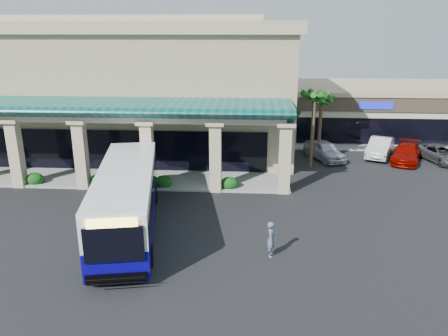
# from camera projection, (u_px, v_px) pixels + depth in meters

# --- Properties ---
(ground) EXTENTS (110.00, 110.00, 0.00)m
(ground) POSITION_uv_depth(u_px,v_px,m) (181.00, 223.00, 24.41)
(ground) COLOR black
(main_building) EXTENTS (30.80, 14.80, 11.35)m
(main_building) POSITION_uv_depth(u_px,v_px,m) (118.00, 85.00, 38.40)
(main_building) COLOR tan
(main_building) RESTS_ON ground
(arcade) EXTENTS (30.00, 6.20, 5.70)m
(arcade) POSITION_uv_depth(u_px,v_px,m) (82.00, 141.00, 30.51)
(arcade) COLOR #0D4E4D
(arcade) RESTS_ON ground
(strip_mall) EXTENTS (22.50, 12.50, 4.90)m
(strip_mall) POSITION_uv_depth(u_px,v_px,m) (388.00, 109.00, 45.37)
(strip_mall) COLOR beige
(strip_mall) RESTS_ON ground
(palm_0) EXTENTS (2.40, 2.40, 6.60)m
(palm_0) POSITION_uv_depth(u_px,v_px,m) (313.00, 126.00, 33.34)
(palm_0) COLOR #164B14
(palm_0) RESTS_ON ground
(palm_1) EXTENTS (2.40, 2.40, 5.80)m
(palm_1) POSITION_uv_depth(u_px,v_px,m) (320.00, 123.00, 36.25)
(palm_1) COLOR #164B14
(palm_1) RESTS_ON ground
(broadleaf_tree) EXTENTS (2.60, 2.60, 4.81)m
(broadleaf_tree) POSITION_uv_depth(u_px,v_px,m) (291.00, 117.00, 41.28)
(broadleaf_tree) COLOR #0F420F
(broadleaf_tree) RESTS_ON ground
(transit_bus) EXTENTS (5.05, 12.49, 3.40)m
(transit_bus) POSITION_uv_depth(u_px,v_px,m) (127.00, 200.00, 23.11)
(transit_bus) COLOR #090280
(transit_bus) RESTS_ON ground
(pedestrian) EXTENTS (0.49, 0.68, 1.75)m
(pedestrian) POSITION_uv_depth(u_px,v_px,m) (271.00, 239.00, 20.62)
(pedestrian) COLOR slate
(pedestrian) RESTS_ON ground
(car_silver) EXTENTS (3.44, 4.91, 1.55)m
(car_silver) POSITION_uv_depth(u_px,v_px,m) (324.00, 150.00, 36.13)
(car_silver) COLOR #B6B5C6
(car_silver) RESTS_ON ground
(car_white) EXTENTS (3.54, 5.18, 1.62)m
(car_white) POSITION_uv_depth(u_px,v_px,m) (380.00, 147.00, 36.93)
(car_white) COLOR silver
(car_white) RESTS_ON ground
(car_red) EXTENTS (3.81, 5.34, 1.44)m
(car_red) POSITION_uv_depth(u_px,v_px,m) (406.00, 153.00, 35.52)
(car_red) COLOR #890700
(car_red) RESTS_ON ground
(car_gray) EXTENTS (3.48, 5.27, 1.35)m
(car_gray) POSITION_uv_depth(u_px,v_px,m) (441.00, 154.00, 35.54)
(car_gray) COLOR #414548
(car_gray) RESTS_ON ground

